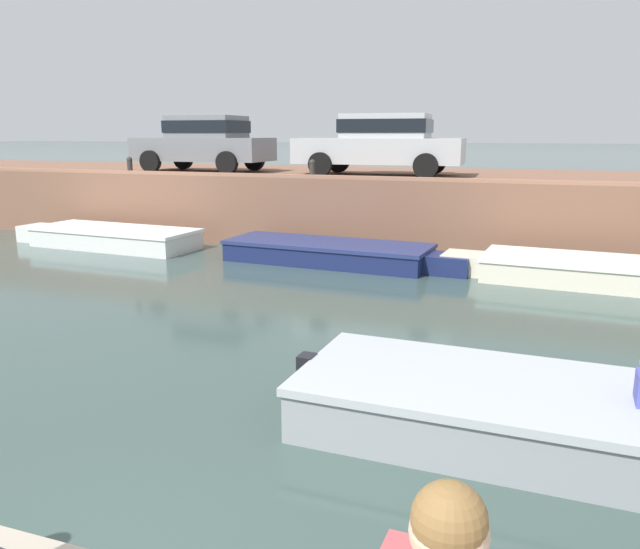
# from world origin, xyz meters

# --- Properties ---
(ground_plane) EXTENTS (400.00, 400.00, 0.00)m
(ground_plane) POSITION_xyz_m (0.00, 6.09, 0.00)
(ground_plane) COLOR #384C47
(far_quay_wall) EXTENTS (60.00, 6.00, 1.74)m
(far_quay_wall) POSITION_xyz_m (0.00, 15.19, 0.87)
(far_quay_wall) COLOR brown
(far_quay_wall) RESTS_ON ground
(far_wall_coping) EXTENTS (60.00, 0.24, 0.08)m
(far_wall_coping) POSITION_xyz_m (0.00, 12.31, 1.78)
(far_wall_coping) COLOR #9F6C52
(far_wall_coping) RESTS_ON far_quay_wall
(boat_moored_west_white) EXTENTS (5.15, 1.85, 0.50)m
(boat_moored_west_white) POSITION_xyz_m (-7.79, 10.86, 0.25)
(boat_moored_west_white) COLOR white
(boat_moored_west_white) RESTS_ON ground
(boat_moored_central_navy) EXTENTS (5.46, 1.87, 0.46)m
(boat_moored_central_navy) POSITION_xyz_m (-1.74, 10.81, 0.23)
(boat_moored_central_navy) COLOR navy
(boat_moored_central_navy) RESTS_ON ground
(boat_moored_east_cream) EXTENTS (5.18, 2.00, 0.48)m
(boat_moored_east_cream) POSITION_xyz_m (3.33, 10.63, 0.24)
(boat_moored_east_cream) COLOR silver
(boat_moored_east_cream) RESTS_ON ground
(motorboat_passing) EXTENTS (5.80, 1.90, 1.03)m
(motorboat_passing) POSITION_xyz_m (2.92, 3.65, 0.28)
(motorboat_passing) COLOR #93999E
(motorboat_passing) RESTS_ON ground
(car_leftmost_grey) EXTENTS (3.86, 1.91, 1.54)m
(car_leftmost_grey) POSITION_xyz_m (-6.73, 13.96, 2.58)
(car_leftmost_grey) COLOR slate
(car_leftmost_grey) RESTS_ON far_quay_wall
(car_left_inner_silver) EXTENTS (4.33, 2.06, 1.54)m
(car_left_inner_silver) POSITION_xyz_m (-1.57, 13.96, 2.58)
(car_left_inner_silver) COLOR #B7BABC
(car_left_inner_silver) RESTS_ON far_quay_wall
(mooring_bollard_west) EXTENTS (0.15, 0.15, 0.45)m
(mooring_bollard_west) POSITION_xyz_m (-8.18, 12.44, 1.97)
(mooring_bollard_west) COLOR #2D2B28
(mooring_bollard_west) RESTS_ON far_quay_wall
(mooring_bollard_mid) EXTENTS (0.15, 0.15, 0.45)m
(mooring_bollard_mid) POSITION_xyz_m (-2.91, 12.44, 1.97)
(mooring_bollard_mid) COLOR #2D2B28
(mooring_bollard_mid) RESTS_ON far_quay_wall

